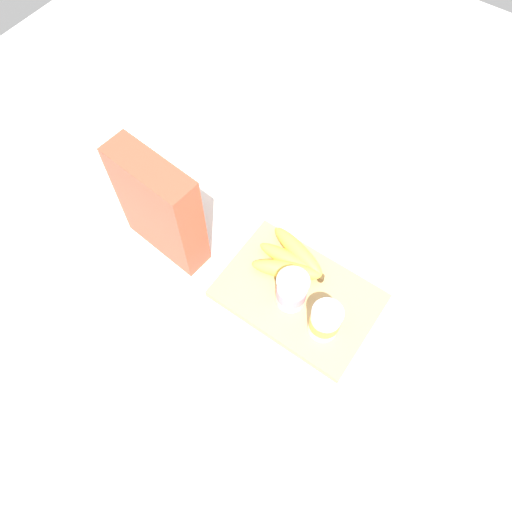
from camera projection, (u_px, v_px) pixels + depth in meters
ground_plane at (298, 298)px, 1.05m from camera, size 2.40×2.40×0.00m
cutting_board at (298, 296)px, 1.04m from camera, size 0.33×0.22×0.02m
cereal_box at (160, 208)px, 1.00m from camera, size 0.20×0.08×0.27m
yogurt_cup_front at (325, 321)px, 0.95m from camera, size 0.06×0.06×0.09m
yogurt_cup_back at (292, 291)px, 0.98m from camera, size 0.07×0.07×0.09m
banana_bunch at (292, 260)px, 1.05m from camera, size 0.16×0.14×0.04m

